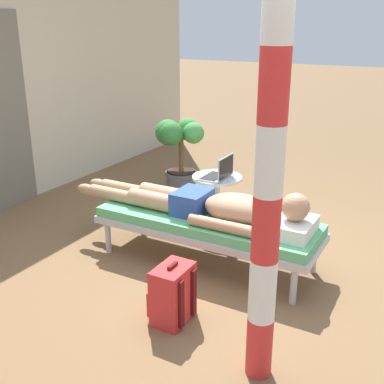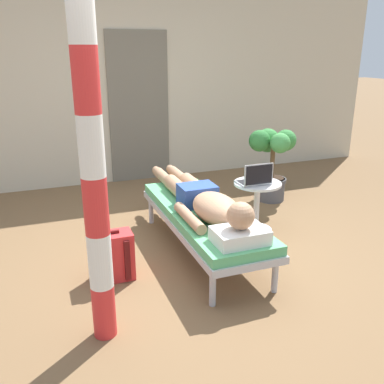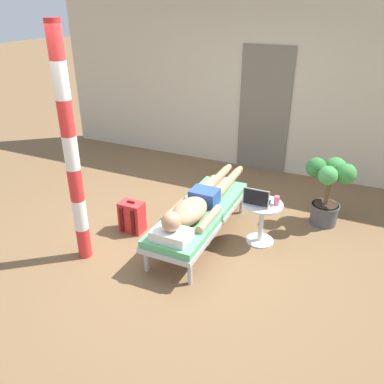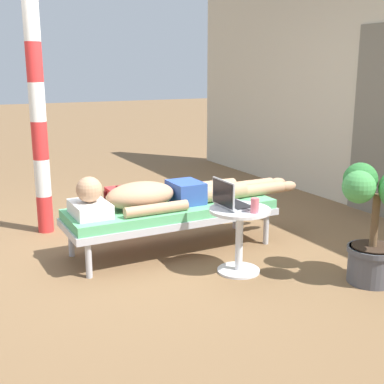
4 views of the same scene
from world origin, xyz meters
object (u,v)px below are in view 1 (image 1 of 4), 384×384
laptop (219,173)px  potted_plant (179,149)px  porch_post (270,161)px  backpack (172,294)px  person_reclining (213,206)px  lounge_chair (207,224)px  drink_glass (221,166)px  side_table (217,193)px

laptop → potted_plant: (0.70, 0.85, -0.04)m
potted_plant → porch_post: (-2.40, -1.94, 0.73)m
porch_post → backpack: bearing=73.9°
person_reclining → potted_plant: (1.34, 1.11, 0.02)m
person_reclining → porch_post: bearing=-141.7°
lounge_chair → drink_glass: bearing=18.8°
porch_post → side_table: bearing=33.0°
person_reclining → side_table: 0.78m
lounge_chair → backpack: (-0.85, -0.18, -0.15)m
lounge_chair → drink_glass: drink_glass is taller
person_reclining → drink_glass: person_reclining is taller
laptop → backpack: 1.59m
person_reclining → potted_plant: bearing=39.5°
lounge_chair → porch_post: (-1.06, -0.89, 0.93)m
backpack → laptop: bearing=14.6°
laptop → drink_glass: 0.23m
potted_plant → lounge_chair: bearing=-141.8°
laptop → drink_glass: laptop is taller
backpack → potted_plant: bearing=29.5°
person_reclining → laptop: 0.69m
backpack → potted_plant: size_ratio=0.48×
laptop → porch_post: 2.13m
laptop → potted_plant: potted_plant is taller
laptop → porch_post: (-1.70, -1.09, 0.69)m
lounge_chair → laptop: size_ratio=6.03×
drink_glass → backpack: bearing=-164.5°
lounge_chair → drink_glass: 0.93m
lounge_chair → laptop: laptop is taller
side_table → laptop: bearing=-139.5°
lounge_chair → side_table: 0.74m
lounge_chair → porch_post: size_ratio=0.73×
lounge_chair → person_reclining: person_reclining is taller
person_reclining → potted_plant: 1.74m
drink_glass → backpack: size_ratio=0.27×
drink_glass → person_reclining: bearing=-158.2°
drink_glass → porch_post: (-1.91, -1.17, 0.69)m
person_reclining → lounge_chair: bearing=90.0°
side_table → drink_glass: (0.15, 0.03, 0.22)m
lounge_chair → porch_post: bearing=-140.0°
lounge_chair → person_reclining: size_ratio=0.86×
backpack → porch_post: porch_post is taller
side_table → potted_plant: size_ratio=0.59×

